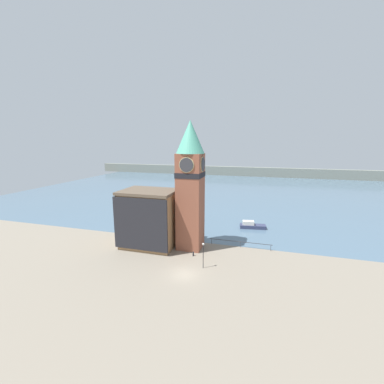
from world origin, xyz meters
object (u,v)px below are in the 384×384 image
Objects in this scene: boat_near at (252,225)px; mooring_bollard_near at (193,254)px; pier_building at (149,218)px; lamp_post at (203,251)px; clock_tower at (190,183)px.

boat_near reaches higher than mooring_bollard_near.
pier_building is 2.58× the size of lamp_post.
clock_tower reaches higher than pier_building.
lamp_post is at bearing -114.61° from boat_near.
clock_tower is 2.16× the size of pier_building.
lamp_post reaches higher than boat_near.
pier_building reaches higher than lamp_post.
clock_tower is 3.84× the size of boat_near.
clock_tower is 12.19m from lamp_post.
boat_near is at bearing 73.96° from lamp_post.
pier_building reaches higher than boat_near.
lamp_post is at bearing -54.37° from mooring_bollard_near.
clock_tower reaches higher than mooring_bollard_near.
clock_tower reaches higher than lamp_post.
pier_building is (-7.52, -1.16, -6.73)m from clock_tower.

